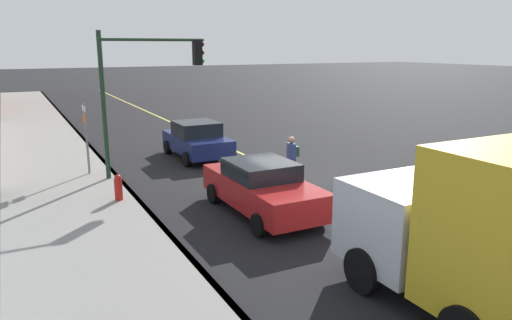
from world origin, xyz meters
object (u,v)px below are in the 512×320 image
car_red (262,187)px  pedestrian_with_backpack (292,157)px  street_sign_post (86,134)px  traffic_light_mast (145,79)px  fire_hydrant (118,190)px  car_navy (197,140)px

car_red → pedestrian_with_backpack: 3.06m
street_sign_post → car_red: bearing=-149.0°
pedestrian_with_backpack → street_sign_post: street_sign_post is taller
car_red → street_sign_post: (6.35, 3.82, 0.84)m
pedestrian_with_backpack → car_red: bearing=132.6°
pedestrian_with_backpack → street_sign_post: (4.28, 6.06, 0.61)m
traffic_light_mast → street_sign_post: bearing=63.0°
car_red → pedestrian_with_backpack: (2.07, -2.25, 0.23)m
car_red → fire_hydrant: size_ratio=4.86×
street_sign_post → fire_hydrant: (-3.69, -0.31, -1.15)m
car_red → street_sign_post: 7.46m
traffic_light_mast → fire_hydrant: size_ratio=5.55×
car_navy → traffic_light_mast: size_ratio=0.77×
traffic_light_mast → car_navy: bearing=-50.1°
pedestrian_with_backpack → car_navy: bearing=14.3°
car_red → traffic_light_mast: 6.30m
traffic_light_mast → fire_hydrant: (-2.67, 1.69, -3.12)m
car_navy → fire_hydrant: (-4.90, 4.36, -0.32)m
street_sign_post → pedestrian_with_backpack: bearing=-125.2°
street_sign_post → fire_hydrant: 3.87m
car_navy → traffic_light_mast: 4.47m
pedestrian_with_backpack → fire_hydrant: 5.81m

